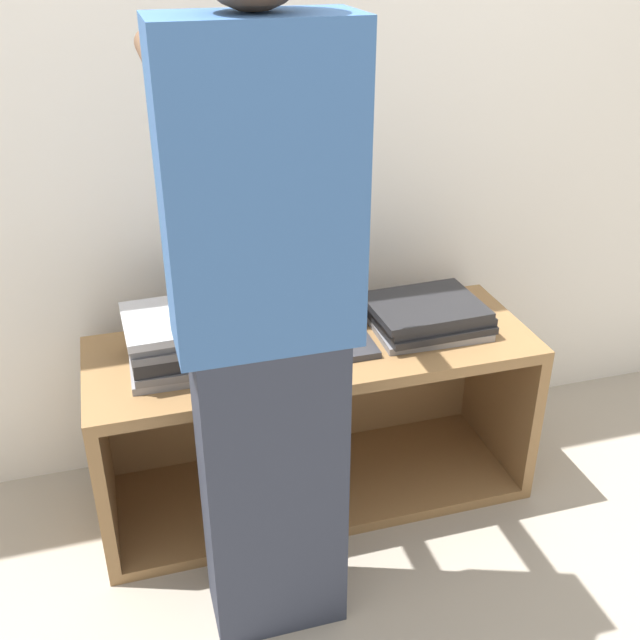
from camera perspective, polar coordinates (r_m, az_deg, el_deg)
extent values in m
plane|color=#9E9384|center=(2.38, 1.18, -16.33)|extent=(12.00, 12.00, 0.00)
cube|color=silver|center=(2.31, -3.02, 16.47)|extent=(8.00, 0.05, 2.40)
cube|color=olive|center=(2.24, -0.52, -2.28)|extent=(1.33, 0.48, 0.04)
cube|color=olive|center=(2.54, -0.47, -12.38)|extent=(1.33, 0.48, 0.04)
cube|color=olive|center=(2.32, -16.34, -9.95)|extent=(0.04, 0.48, 0.48)
cube|color=olive|center=(2.60, 13.49, -5.10)|extent=(0.04, 0.48, 0.48)
cube|color=olive|center=(2.56, -1.85, -4.83)|extent=(1.26, 0.04, 0.48)
cube|color=#333338|center=(2.22, -0.52, -1.66)|extent=(0.33, 0.27, 0.02)
cube|color=black|center=(2.23, -0.60, -1.27)|extent=(0.27, 0.15, 0.00)
cube|color=#333338|center=(2.29, -1.56, 3.23)|extent=(0.33, 0.03, 0.27)
cube|color=black|center=(2.28, -1.53, 3.19)|extent=(0.29, 0.03, 0.23)
cube|color=gray|center=(2.16, -9.88, -2.99)|extent=(0.34, 0.27, 0.02)
cube|color=slate|center=(2.15, -9.63, -2.47)|extent=(0.34, 0.27, 0.02)
cube|color=#232326|center=(2.15, -9.91, -1.82)|extent=(0.34, 0.27, 0.02)
cube|color=#232326|center=(2.14, -9.98, -1.31)|extent=(0.35, 0.28, 0.02)
cube|color=slate|center=(2.12, -9.88, -0.87)|extent=(0.34, 0.27, 0.02)
cube|color=slate|center=(2.12, -10.14, -0.25)|extent=(0.34, 0.28, 0.02)
cube|color=#B7B7BC|center=(2.10, -10.26, 0.16)|extent=(0.34, 0.28, 0.02)
cube|color=gray|center=(2.33, 8.13, -0.37)|extent=(0.34, 0.27, 0.02)
cube|color=#232326|center=(2.32, 8.28, 0.05)|extent=(0.34, 0.28, 0.02)
cube|color=#232326|center=(2.32, 8.20, 0.65)|extent=(0.34, 0.28, 0.02)
cube|color=#232326|center=(2.30, 7.99, 1.08)|extent=(0.34, 0.28, 0.02)
cube|color=#2D3342|center=(1.91, -3.67, -12.46)|extent=(0.34, 0.20, 0.85)
cube|color=#38609E|center=(1.53, -4.54, 9.71)|extent=(0.40, 0.20, 0.67)
cylinder|color=brown|center=(1.71, -12.38, 19.23)|extent=(0.07, 0.32, 0.07)
cylinder|color=brown|center=(1.76, -1.32, 20.08)|extent=(0.07, 0.32, 0.07)
cube|color=red|center=(2.04, -9.95, -0.28)|extent=(0.06, 0.02, 0.01)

